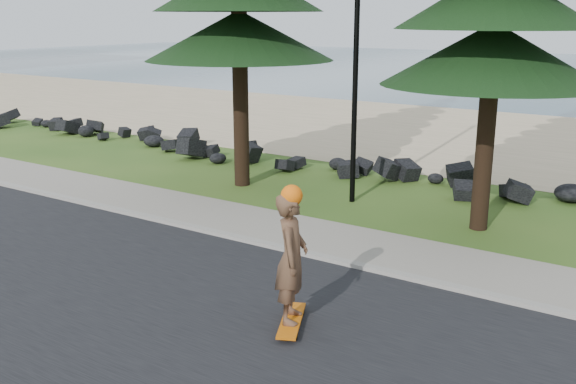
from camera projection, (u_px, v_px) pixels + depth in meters
name	position (u px, v px, depth m)	size (l,w,h in m)	color
ground	(286.00, 234.00, 14.44)	(160.00, 160.00, 0.00)	#2E5219
road	(139.00, 307.00, 10.81)	(160.00, 7.00, 0.02)	black
kerb	(262.00, 244.00, 13.70)	(160.00, 0.20, 0.10)	gray
sidewalk	(290.00, 230.00, 14.59)	(160.00, 2.00, 0.08)	gray
beach_sand	(481.00, 137.00, 26.14)	(160.00, 15.00, 0.01)	tan
seawall_boulders	(390.00, 182.00, 18.96)	(60.00, 2.40, 1.10)	black
lamp_post	(356.00, 42.00, 15.93)	(0.25, 0.14, 8.14)	black
skateboarder	(292.00, 258.00, 9.83)	(0.79, 1.25, 2.31)	#C55D0B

